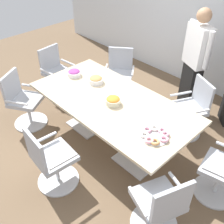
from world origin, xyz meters
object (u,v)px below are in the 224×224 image
at_px(office_chair_1, 51,161).
at_px(office_chair_4, 190,111).
at_px(snack_bowl_cookies, 96,80).
at_px(snack_bowl_candy_mix, 74,73).
at_px(donut_platter, 155,135).
at_px(office_chair_0, 24,103).
at_px(office_chair_6, 57,75).
at_px(office_chair_5, 119,77).
at_px(snack_bowl_chips_orange, 113,101).
at_px(conference_table, 112,108).
at_px(person_standing_0, 195,60).
at_px(office_chair_2, 160,207).

relative_size(office_chair_1, office_chair_4, 1.00).
bearing_deg(snack_bowl_cookies, office_chair_4, 35.80).
bearing_deg(snack_bowl_candy_mix, snack_bowl_cookies, 14.91).
bearing_deg(donut_platter, office_chair_1, -130.26).
relative_size(office_chair_0, office_chair_6, 1.00).
xyz_separation_m(office_chair_1, office_chair_5, (-0.88, 2.07, 0.00)).
distance_m(office_chair_1, office_chair_5, 2.25).
bearing_deg(office_chair_4, snack_bowl_chips_orange, 86.53).
distance_m(office_chair_1, donut_platter, 1.31).
xyz_separation_m(conference_table, person_standing_0, (0.28, 1.61, 0.28)).
xyz_separation_m(office_chair_2, person_standing_0, (-1.11, 2.25, 0.50)).
bearing_deg(snack_bowl_chips_orange, snack_bowl_cookies, 161.14).
bearing_deg(office_chair_5, snack_bowl_cookies, 71.72).
bearing_deg(snack_bowl_chips_orange, office_chair_4, 60.13).
xyz_separation_m(office_chair_0, office_chair_6, (-0.39, 0.90, 0.00)).
xyz_separation_m(person_standing_0, snack_bowl_chips_orange, (-0.21, -1.65, -0.10)).
height_order(office_chair_2, office_chair_4, same).
bearing_deg(office_chair_0, donut_platter, 72.90).
bearing_deg(conference_table, snack_bowl_chips_orange, -33.09).
relative_size(office_chair_2, donut_platter, 2.63).
distance_m(snack_bowl_cookies, snack_bowl_candy_mix, 0.42).
height_order(office_chair_1, office_chair_2, same).
xyz_separation_m(conference_table, snack_bowl_chips_orange, (0.07, -0.04, 0.18)).
height_order(office_chair_2, donut_platter, office_chair_2).
relative_size(office_chair_2, snack_bowl_cookies, 4.11).
bearing_deg(snack_bowl_candy_mix, office_chair_0, -115.99).
xyz_separation_m(office_chair_0, snack_bowl_chips_orange, (1.36, 0.67, 0.40)).
relative_size(conference_table, snack_bowl_chips_orange, 11.43).
xyz_separation_m(office_chair_1, office_chair_6, (-1.74, 1.29, 0.00)).
bearing_deg(office_chair_2, office_chair_5, 74.23).
bearing_deg(snack_bowl_chips_orange, conference_table, 146.91).
relative_size(snack_bowl_chips_orange, donut_platter, 0.61).
xyz_separation_m(office_chair_4, donut_platter, (0.20, -1.16, 0.37)).
height_order(office_chair_4, office_chair_5, same).
xyz_separation_m(office_chair_6, donut_platter, (2.55, -0.33, 0.37)).
bearing_deg(snack_bowl_candy_mix, donut_platter, -6.08).
distance_m(office_chair_2, person_standing_0, 2.55).
xyz_separation_m(snack_bowl_cookies, snack_bowl_chips_orange, (0.58, -0.20, 0.00)).
xyz_separation_m(conference_table, office_chair_6, (-1.68, 0.18, -0.22)).
distance_m(office_chair_1, snack_bowl_chips_orange, 1.13).
bearing_deg(office_chair_6, snack_bowl_candy_mix, 73.31).
xyz_separation_m(office_chair_1, snack_bowl_chips_orange, (0.00, 1.06, 0.40)).
height_order(office_chair_0, office_chair_2, same).
height_order(office_chair_0, office_chair_1, same).
xyz_separation_m(office_chair_0, office_chair_5, (0.48, 1.69, 0.00)).
bearing_deg(person_standing_0, office_chair_2, 141.76).
xyz_separation_m(conference_table, office_chair_1, (0.07, -1.10, -0.22)).
bearing_deg(office_chair_4, donut_platter, 126.32).
distance_m(office_chair_1, snack_bowl_candy_mix, 1.56).
bearing_deg(office_chair_6, person_standing_0, 119.62).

